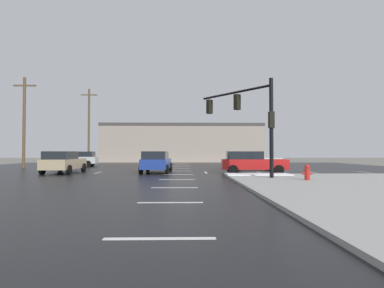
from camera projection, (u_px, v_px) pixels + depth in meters
ground_plane at (179, 173)px, 23.61m from camera, size 120.00×120.00×0.00m
road_asphalt at (179, 173)px, 23.61m from camera, size 44.00×44.00×0.02m
snow_strip_curbside at (258, 174)px, 19.72m from camera, size 4.00×1.60×0.06m
lane_markings at (196, 174)px, 22.26m from camera, size 36.15×36.15×0.01m
traffic_signal_mast at (248, 113)px, 18.87m from camera, size 3.66×4.79×5.53m
fire_hydrant at (307, 172)px, 16.02m from camera, size 0.48×0.26×0.79m
strip_building_background at (182, 143)px, 51.23m from camera, size 24.92×8.00×5.93m
sedan_red at (251, 162)px, 22.28m from camera, size 4.62×2.24×1.58m
sedan_white at (251, 160)px, 26.80m from camera, size 4.59×2.16×1.58m
sedan_silver at (77, 159)px, 33.06m from camera, size 4.64×2.28×1.58m
sedan_blue at (156, 162)px, 23.29m from camera, size 2.17×4.60×1.58m
sedan_tan at (63, 162)px, 22.77m from camera, size 2.03×4.55×1.58m
utility_pole_far at (24, 120)px, 30.66m from camera, size 2.20×0.28×8.81m
utility_pole_distant at (89, 125)px, 42.96m from camera, size 2.20×0.28×10.12m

